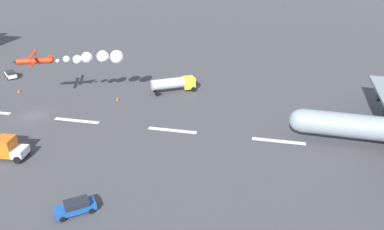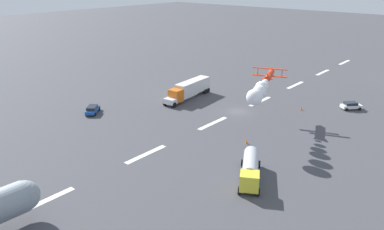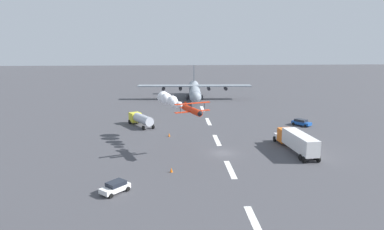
# 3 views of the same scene
# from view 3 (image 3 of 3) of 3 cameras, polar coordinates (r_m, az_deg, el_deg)

# --- Properties ---
(ground_plane) EXTENTS (440.00, 440.00, 0.00)m
(ground_plane) POSITION_cam_3_polar(r_m,az_deg,el_deg) (65.41, 4.85, -5.97)
(ground_plane) COLOR #424247
(ground_plane) RESTS_ON ground
(runway_stripe_2) EXTENTS (8.00, 0.90, 0.01)m
(runway_stripe_2) POSITION_cam_3_polar(r_m,az_deg,el_deg) (42.55, 9.84, -16.36)
(runway_stripe_2) COLOR white
(runway_stripe_2) RESTS_ON ground
(runway_stripe_3) EXTENTS (8.00, 0.90, 0.01)m
(runway_stripe_3) POSITION_cam_3_polar(r_m,az_deg,el_deg) (57.57, 6.04, -8.52)
(runway_stripe_3) COLOR white
(runway_stripe_3) RESTS_ON ground
(runway_stripe_4) EXTENTS (8.00, 0.90, 0.01)m
(runway_stripe_4) POSITION_cam_3_polar(r_m,az_deg,el_deg) (73.36, 3.93, -3.96)
(runway_stripe_4) COLOR white
(runway_stripe_4) RESTS_ON ground
(runway_stripe_5) EXTENTS (8.00, 0.90, 0.01)m
(runway_stripe_5) POSITION_cam_3_polar(r_m,az_deg,el_deg) (89.51, 2.58, -1.03)
(runway_stripe_5) COLOR white
(runway_stripe_5) RESTS_ON ground
(runway_stripe_6) EXTENTS (8.00, 0.90, 0.01)m
(runway_stripe_6) POSITION_cam_3_polar(r_m,az_deg,el_deg) (105.86, 1.65, 1.00)
(runway_stripe_6) COLOR white
(runway_stripe_6) RESTS_ON ground
(cargo_transport_plane) EXTENTS (29.48, 37.93, 10.80)m
(cargo_transport_plane) POSITION_cam_3_polar(r_m,az_deg,el_deg) (120.84, 0.41, 3.90)
(cargo_transport_plane) COLOR gray
(cargo_transport_plane) RESTS_ON ground
(stunt_biplane_red) EXTENTS (18.45, 9.51, 2.52)m
(stunt_biplane_red) POSITION_cam_3_polar(r_m,az_deg,el_deg) (69.96, -3.24, 2.20)
(stunt_biplane_red) COLOR red
(semi_truck_orange) EXTENTS (14.23, 4.19, 3.70)m
(semi_truck_orange) POSITION_cam_3_polar(r_m,az_deg,el_deg) (67.82, 16.10, -3.89)
(semi_truck_orange) COLOR silver
(semi_truck_orange) RESTS_ON ground
(fuel_tanker_truck) EXTENTS (8.76, 6.63, 2.90)m
(fuel_tanker_truck) POSITION_cam_3_polar(r_m,az_deg,el_deg) (85.13, -8.06, -0.62)
(fuel_tanker_truck) COLOR yellow
(fuel_tanker_truck) RESTS_ON ground
(followme_car_yellow) EXTENTS (4.62, 4.18, 1.52)m
(followme_car_yellow) POSITION_cam_3_polar(r_m,az_deg,el_deg) (88.92, 16.83, -1.09)
(followme_car_yellow) COLOR #194CA5
(followme_car_yellow) RESTS_ON ground
(airport_staff_sedan) EXTENTS (4.18, 4.03, 1.52)m
(airport_staff_sedan) POSITION_cam_3_polar(r_m,az_deg,el_deg) (49.93, -11.98, -11.01)
(airport_staff_sedan) COLOR white
(airport_staff_sedan) RESTS_ON ground
(traffic_cone_near) EXTENTS (0.44, 0.44, 0.75)m
(traffic_cone_near) POSITION_cam_3_polar(r_m,az_deg,el_deg) (56.11, -3.27, -8.62)
(traffic_cone_near) COLOR orange
(traffic_cone_near) RESTS_ON ground
(traffic_cone_far) EXTENTS (0.44, 0.44, 0.75)m
(traffic_cone_far) POSITION_cam_3_polar(r_m,az_deg,el_deg) (75.97, -3.62, -3.11)
(traffic_cone_far) COLOR orange
(traffic_cone_far) RESTS_ON ground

